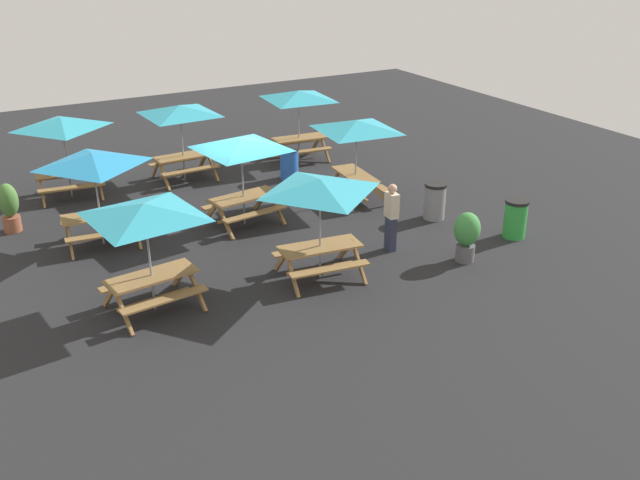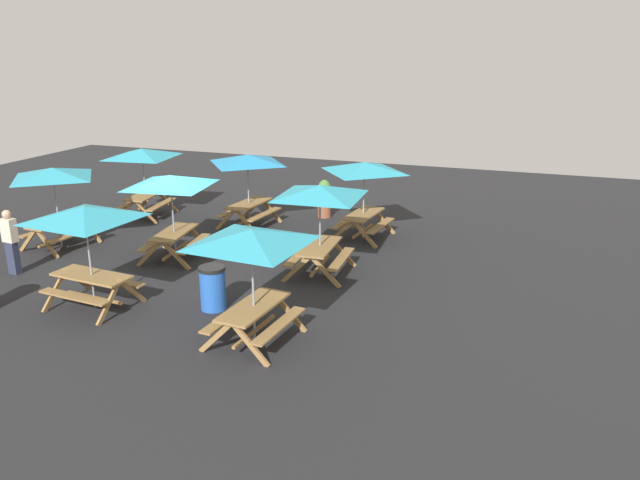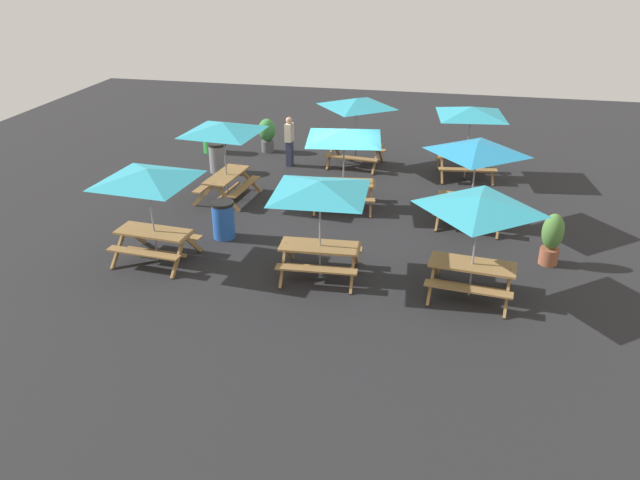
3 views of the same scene
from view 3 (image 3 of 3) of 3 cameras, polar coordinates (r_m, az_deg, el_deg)
The scene contains 15 objects.
ground_plane at distance 17.74m, azimuth 1.67°, elevation 2.78°, with size 31.39×31.39×0.00m, color #232326.
picnic_table_0 at distance 13.03m, azimuth 14.33°, elevation 2.65°, with size 2.20×2.20×2.34m.
picnic_table_1 at distance 20.79m, azimuth 3.37°, elevation 12.00°, with size 2.22×2.22×2.34m.
picnic_table_2 at distance 13.43m, azimuth 0.00°, elevation 4.18°, with size 2.82×2.82×2.34m.
picnic_table_3 at distance 18.07m, azimuth -8.82°, elevation 9.61°, with size 2.81×2.81×2.34m.
picnic_table_4 at distance 14.67m, azimuth -15.46°, elevation 5.14°, with size 2.82×2.82×2.34m.
picnic_table_5 at distance 17.27m, azimuth 2.22°, elevation 9.14°, with size 2.80×2.80×2.34m.
picnic_table_6 at distance 20.19m, azimuth 13.61°, elevation 10.92°, with size 2.81×2.81×2.34m.
picnic_table_7 at distance 16.58m, azimuth 14.13°, elevation 7.66°, with size 2.20×2.20×2.34m.
trash_bin_green at distance 22.93m, azimuth -9.96°, elevation 9.11°, with size 0.59×0.59×0.98m.
trash_bin_blue at distance 16.08m, azimuth -8.83°, elevation 1.86°, with size 0.59×0.59×0.98m.
trash_bin_gray at distance 20.85m, azimuth -9.32°, elevation 7.46°, with size 0.59×0.59×0.98m.
potted_plant_0 at distance 22.69m, azimuth -4.86°, elevation 9.70°, with size 0.61×0.61×1.20m.
potted_plant_1 at distance 15.47m, azimuth 20.44°, elevation 0.17°, with size 0.50×0.50×1.28m.
person_standing at distance 21.08m, azimuth -2.81°, elevation 9.10°, with size 0.25×0.38×1.67m.
Camera 3 is at (2.90, -16.07, 6.94)m, focal length 35.00 mm.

